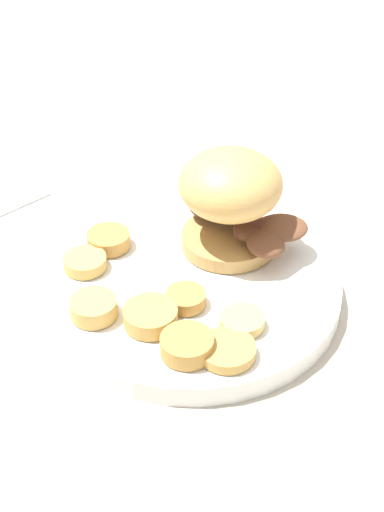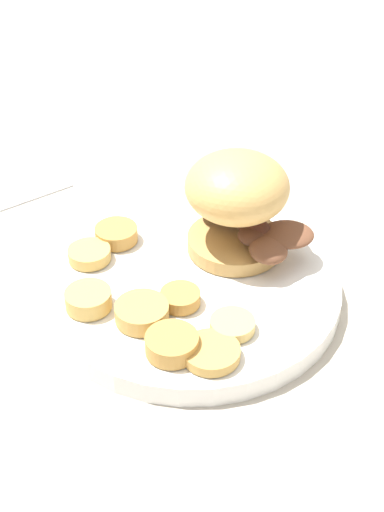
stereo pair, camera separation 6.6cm
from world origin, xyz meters
TOP-DOWN VIEW (x-y plane):
  - ground_plane at (0.00, 0.00)m, footprint 4.00×4.00m
  - dinner_plate at (0.00, 0.00)m, footprint 0.28×0.28m
  - sandwich at (0.06, -0.03)m, footprint 0.11×0.14m
  - potato_round_0 at (-0.06, -0.05)m, footprint 0.04×0.04m
  - potato_round_1 at (-0.00, 0.10)m, footprint 0.04×0.04m
  - potato_round_2 at (-0.07, 0.03)m, footprint 0.05×0.05m
  - potato_round_3 at (-0.04, 0.00)m, footprint 0.04×0.04m
  - potato_round_4 at (-0.07, 0.08)m, footprint 0.04×0.04m
  - potato_round_5 at (-0.10, -0.04)m, footprint 0.05×0.05m
  - potato_round_6 at (0.04, 0.09)m, footprint 0.04×0.04m
  - potato_round_7 at (-0.10, -0.01)m, footprint 0.05×0.05m

SIDE VIEW (x-z plane):
  - ground_plane at x=0.00m, z-range 0.00..0.00m
  - dinner_plate at x=0.00m, z-range 0.00..0.02m
  - potato_round_5 at x=-0.10m, z-range 0.02..0.03m
  - potato_round_0 at x=-0.06m, z-range 0.02..0.03m
  - potato_round_1 at x=0.00m, z-range 0.02..0.03m
  - potato_round_3 at x=-0.04m, z-range 0.02..0.04m
  - potato_round_6 at x=0.04m, z-range 0.02..0.04m
  - potato_round_2 at x=-0.07m, z-range 0.02..0.04m
  - potato_round_7 at x=-0.10m, z-range 0.02..0.04m
  - potato_round_4 at x=-0.07m, z-range 0.02..0.04m
  - sandwich at x=0.06m, z-range 0.03..0.13m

